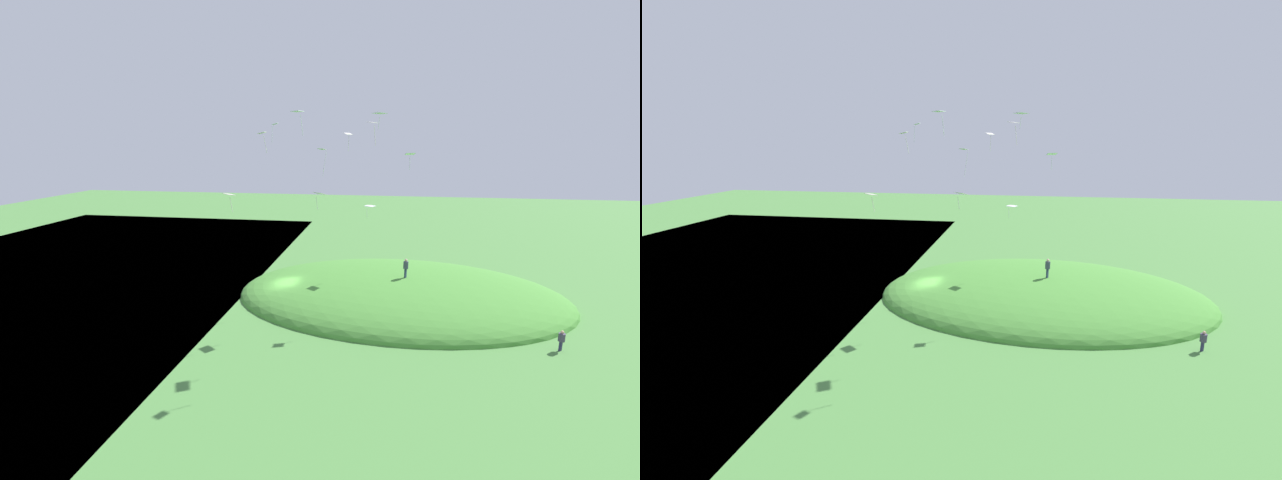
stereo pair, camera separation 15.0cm
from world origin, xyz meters
The scene contains 16 objects.
ground_plane centered at (0.00, 0.00, 0.00)m, with size 160.00×160.00×0.00m, color #477D3B.
lake_water centered at (-28.01, 0.00, -0.20)m, with size 47.37×80.00×0.40m, color #406493.
grass_hill centered at (11.05, 2.27, 0.00)m, with size 31.77×21.40×4.95m, color #468734.
person_walking_path centered at (11.43, 0.99, 3.60)m, with size 0.62×0.62×1.84m.
person_watching_kites centered at (22.42, -6.97, 0.98)m, with size 0.66×0.66×1.58m.
kite_0 centered at (7.89, 2.41, 8.90)m, with size 1.17×1.10×1.21m.
kite_1 centered at (4.35, -4.27, 14.11)m, with size 0.80×0.76×2.19m.
kite_2 centered at (8.73, -5.53, 16.92)m, with size 1.23×1.37×1.14m.
kite_3 centered at (-1.91, 4.97, 16.46)m, with size 0.63×0.85×1.97m.
kite_4 centered at (8.37, -8.84, 16.07)m, with size 0.78×0.87×1.52m.
kite_5 centered at (4.10, -4.31, 10.84)m, with size 1.20×1.13×1.41m.
kite_6 centered at (-0.82, -3.14, 15.52)m, with size 0.69×0.89×1.75m.
kite_7 centered at (-4.03, -2.87, 10.42)m, with size 1.36×1.37×1.67m.
kite_8 centered at (5.75, 2.11, 15.47)m, with size 0.86×0.88×1.67m.
kite_9 centered at (3.57, -9.80, 16.77)m, with size 0.81×0.98×1.58m.
kite_10 centered at (11.24, -1.07, 13.85)m, with size 0.93×0.77×1.42m.
Camera 2 is at (9.66, -38.01, 15.11)m, focal length 24.03 mm.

